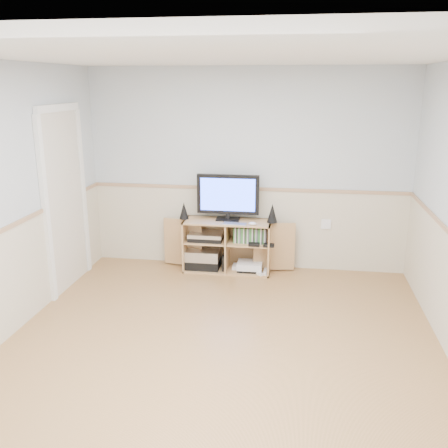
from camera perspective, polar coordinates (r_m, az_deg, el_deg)
The scene contains 11 objects.
room at distance 4.20m, azimuth -1.21°, elevation 0.87°, with size 4.04×4.54×2.54m.
media_cabinet at distance 6.32m, azimuth 0.45°, elevation -2.31°, with size 1.69×0.41×0.65m.
monitor at distance 6.15m, azimuth 0.46°, elevation 3.26°, with size 0.77×0.18×0.57m.
speaker_left at distance 6.28m, azimuth -4.60°, elevation 1.55°, with size 0.12×0.12×0.21m, color black.
speaker_right at distance 6.12m, azimuth 5.54°, elevation 1.25°, with size 0.13×0.13×0.23m, color black.
keyboard at distance 6.03m, azimuth 1.24°, elevation 0.02°, with size 0.28×0.11×0.01m, color silver.
mouse at distance 6.01m, azimuth 3.28°, elevation 0.04°, with size 0.10×0.06×0.04m, color white.
av_components at distance 6.36m, azimuth -2.24°, elevation -3.29°, with size 0.51×0.32×0.47m.
game_consoles at distance 6.32m, azimuth 2.87°, elevation -4.85°, with size 0.45×0.30×0.11m.
game_cases at distance 6.18m, azimuth 3.02°, elevation -1.28°, with size 0.40×0.14×0.19m, color #3F8C3F.
wall_outlet at distance 6.35m, azimuth 11.59°, elevation -0.02°, with size 0.12×0.03×0.12m, color white.
Camera 1 is at (0.65, -3.88, 2.30)m, focal length 40.00 mm.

